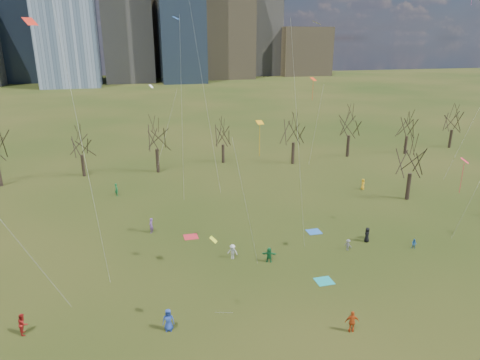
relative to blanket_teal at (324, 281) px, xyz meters
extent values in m
plane|color=black|center=(-5.32, -1.22, -0.01)|extent=(500.00, 500.00, 0.00)
cube|color=#726347|center=(39.68, 213.78, 35.98)|extent=(28.00, 28.00, 72.00)
cube|color=#384C66|center=(-65.32, 218.78, 32.48)|extent=(25.00, 25.00, 65.00)
cube|color=slate|center=(64.68, 228.78, 28.98)|extent=(22.00, 22.00, 58.00)
cube|color=#726347|center=(-0.32, 238.78, 23.98)|extent=(30.00, 30.00, 48.00)
cube|color=#726347|center=(89.68, 223.78, 13.98)|extent=(30.00, 28.00, 28.00)
cylinder|color=black|center=(-24.32, 39.78, 1.79)|extent=(0.52, 0.52, 3.60)
cylinder|color=black|center=(-12.32, 38.78, 2.01)|extent=(0.54, 0.54, 4.05)
cylinder|color=black|center=(-0.32, 41.78, 1.67)|extent=(0.51, 0.51, 3.38)
cylinder|color=black|center=(11.68, 37.78, 1.97)|extent=(0.54, 0.54, 3.96)
cylinder|color=black|center=(23.68, 39.78, 2.05)|extent=(0.54, 0.54, 4.14)
cylinder|color=black|center=(35.68, 38.78, 1.74)|extent=(0.52, 0.52, 3.51)
cylinder|color=black|center=(47.68, 40.78, 1.85)|extent=(0.53, 0.53, 3.74)
cylinder|color=black|center=(20.68, 16.78, 1.90)|extent=(0.53, 0.53, 3.83)
cube|color=teal|center=(0.00, 0.00, 0.00)|extent=(1.60, 1.50, 0.03)
cube|color=blue|center=(3.54, 10.22, 0.00)|extent=(1.60, 1.50, 0.03)
cube|color=red|center=(-10.68, 12.57, 0.00)|extent=(1.60, 1.50, 0.03)
imported|color=#24409E|center=(-14.80, -3.40, 0.92)|extent=(0.99, 0.73, 1.87)
imported|color=maroon|center=(-25.61, -0.93, 0.86)|extent=(0.76, 0.93, 1.76)
imported|color=slate|center=(5.15, 5.08, 0.61)|extent=(0.82, 0.94, 1.26)
imported|color=#D04B17|center=(-1.12, -7.21, 0.90)|extent=(1.15, 0.72, 1.83)
imported|color=#19743B|center=(-3.85, 4.80, 0.79)|extent=(1.56, 0.94, 1.61)
imported|color=black|center=(8.17, 6.34, 0.84)|extent=(0.93, 1.00, 1.71)
imported|color=#784D9A|center=(-14.96, 14.89, 0.90)|extent=(0.70, 0.79, 1.82)
imported|color=#245C9C|center=(12.23, 3.55, 0.55)|extent=(0.69, 0.69, 1.13)
imported|color=silver|center=(-7.26, 6.41, 0.79)|extent=(1.19, 1.04, 1.60)
imported|color=yellow|center=(16.80, 22.16, 0.81)|extent=(0.71, 0.91, 1.65)
imported|color=#1A7639|center=(-18.99, 28.71, 0.92)|extent=(0.62, 0.78, 1.87)
plane|color=orange|center=(-5.78, 2.44, 14.86)|extent=(0.81, 0.77, 0.24)
cylinder|color=silver|center=(-7.62, -0.12, 8.12)|extent=(3.69, 5.13, 13.48)
cylinder|color=orange|center=(-5.78, 2.44, 13.28)|extent=(0.04, 0.04, 2.70)
plane|color=yellow|center=(-0.08, 4.65, 22.92)|extent=(1.03, 1.07, 0.32)
cylinder|color=silver|center=(-2.67, 1.02, 12.15)|extent=(5.22, 7.27, 21.55)
plane|color=#F31B36|center=(15.74, 2.27, 9.99)|extent=(1.21, 1.21, 0.50)
cylinder|color=silver|center=(15.39, 0.58, 5.69)|extent=(0.71, 3.40, 8.61)
cylinder|color=#F31B36|center=(15.74, 2.27, 8.14)|extent=(0.04, 0.04, 3.15)
cylinder|color=silver|center=(-19.85, -0.66, 14.63)|extent=(1.32, 6.32, 26.50)
cylinder|color=silver|center=(-7.92, 20.29, 19.65)|extent=(5.86, 4.53, 36.54)
plane|color=blue|center=(-10.26, 21.11, 23.86)|extent=(1.04, 1.06, 0.33)
cylinder|color=silver|center=(-10.52, 17.46, 12.62)|extent=(0.52, 7.33, 22.48)
plane|color=#F53D14|center=(12.43, 32.29, 15.47)|extent=(1.28, 1.21, 0.50)
cylinder|color=silver|center=(11.34, 28.11, 8.43)|extent=(2.18, 8.38, 14.10)
cylinder|color=#F53D14|center=(12.43, 32.29, 13.67)|extent=(0.04, 0.04, 3.00)
plane|color=#D5E824|center=(-11.24, -4.02, 7.65)|extent=(0.74, 0.78, 0.39)
cylinder|color=silver|center=(-11.60, -8.45, 4.52)|extent=(0.74, 8.88, 6.27)
plane|color=red|center=(-22.12, -0.35, 22.65)|extent=(1.28, 1.25, 0.50)
plane|color=white|center=(-12.78, 35.14, 14.74)|extent=(0.87, 0.88, 0.49)
cylinder|color=silver|center=(-11.05, 33.23, 8.06)|extent=(3.49, 3.84, 13.36)
camera|label=1|loc=(-16.57, -31.83, 21.63)|focal=32.00mm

